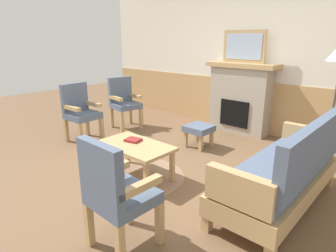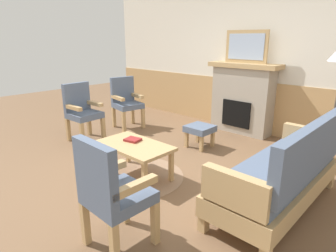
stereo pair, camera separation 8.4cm
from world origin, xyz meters
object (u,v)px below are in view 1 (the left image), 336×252
book_on_table (133,140)px  footstool (199,130)px  fireplace (240,97)px  armchair_by_window_left (124,100)px  armchair_near_fireplace (80,110)px  armchair_front_left (116,191)px  coffee_table (135,148)px  framed_picture (244,47)px  couch (284,172)px

book_on_table → footstool: (0.06, 1.34, -0.17)m
fireplace → armchair_by_window_left: size_ratio=1.33×
armchair_by_window_left → armchair_near_fireplace: bearing=-87.2°
armchair_front_left → coffee_table: bearing=131.6°
framed_picture → armchair_by_window_left: framed_picture is taller
coffee_table → footstool: 1.41m
footstool → armchair_front_left: size_ratio=0.41×
couch → coffee_table: (-1.65, -0.55, -0.01)m
fireplace → coffee_table: 2.60m
coffee_table → armchair_front_left: bearing=-48.4°
framed_picture → book_on_table: 2.76m
book_on_table → armchair_front_left: armchair_front_left is taller
couch → framed_picture: bearing=128.6°
book_on_table → footstool: bearing=87.3°
armchair_near_fireplace → armchair_by_window_left: (-0.05, 1.00, 0.00)m
framed_picture → armchair_near_fireplace: (-1.76, -2.27, -1.02)m
framed_picture → armchair_near_fireplace: 3.05m
coffee_table → book_on_table: bearing=150.1°
couch → armchair_by_window_left: bearing=167.6°
armchair_by_window_left → book_on_table: bearing=-36.5°
couch → book_on_table: 1.82m
armchair_near_fireplace → armchair_by_window_left: 1.00m
framed_picture → book_on_table: size_ratio=4.24×
couch → coffee_table: couch is taller
couch → footstool: (-1.69, 0.85, -0.11)m
framed_picture → footstool: size_ratio=2.00×
armchair_front_left → fireplace: bearing=103.4°
couch → book_on_table: (-1.75, -0.49, 0.06)m
footstool → armchair_by_window_left: size_ratio=0.41×
fireplace → armchair_near_fireplace: 2.88m
couch → armchair_front_left: bearing=-116.7°
couch → armchair_near_fireplace: same height
coffee_table → armchair_near_fireplace: 1.77m
armchair_near_fireplace → book_on_table: bearing=-8.6°
fireplace → book_on_table: fireplace is taller
footstool → armchair_by_window_left: (-1.74, -0.10, 0.25)m
fireplace → footstool: bearing=-93.2°
footstool → armchair_near_fireplace: bearing=-147.1°
couch → coffee_table: 1.73m
framed_picture → book_on_table: framed_picture is taller
armchair_near_fireplace → fireplace: bearing=52.2°
book_on_table → armchair_front_left: 1.44m
couch → book_on_table: couch is taller
framed_picture → armchair_front_left: 3.81m
fireplace → armchair_near_fireplace: fireplace is taller
fireplace → couch: fireplace is taller
book_on_table → armchair_by_window_left: size_ratio=0.19×
couch → armchair_by_window_left: (-3.43, 0.75, 0.14)m
armchair_near_fireplace → armchair_by_window_left: bearing=92.8°
armchair_near_fireplace → armchair_front_left: same height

